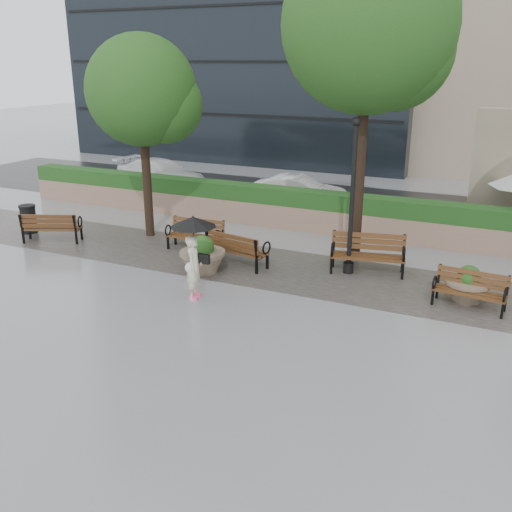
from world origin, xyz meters
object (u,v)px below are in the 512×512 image
at_px(bench_2, 237,256).
at_px(car_left, 161,174).
at_px(bench_3, 367,262).
at_px(planter_left, 203,258).
at_px(planter_right, 468,287).
at_px(bench_1, 196,241).
at_px(bench_4, 469,298).
at_px(pedestrian, 194,249).
at_px(lamppost, 352,207).
at_px(bench_0, 52,233).
at_px(trash_bin, 29,220).
at_px(car_right, 299,192).

bearing_deg(bench_2, car_left, -33.90).
bearing_deg(bench_3, planter_left, -168.69).
bearing_deg(planter_right, bench_1, 175.38).
distance_m(bench_3, bench_4, 3.02).
height_order(bench_1, bench_2, bench_2).
xyz_separation_m(bench_2, car_left, (-7.61, 7.63, 0.36)).
bearing_deg(pedestrian, lamppost, -56.70).
xyz_separation_m(bench_2, pedestrian, (0.10, -2.47, 0.95)).
height_order(bench_0, car_left, car_left).
bearing_deg(bench_4, bench_3, 160.17).
height_order(trash_bin, car_left, car_left).
bearing_deg(bench_1, car_right, 76.69).
bearing_deg(car_right, pedestrian, -178.21).
xyz_separation_m(bench_1, lamppost, (4.79, 0.01, 1.56)).
bearing_deg(bench_1, trash_bin, -177.22).
distance_m(bench_4, trash_bin, 13.94).
bearing_deg(car_left, pedestrian, -134.85).
bearing_deg(car_left, bench_3, -113.37).
height_order(planter_right, lamppost, lamppost).
height_order(bench_3, lamppost, lamppost).
relative_size(car_left, pedestrian, 2.21).
bearing_deg(car_right, bench_1, 167.65).
xyz_separation_m(bench_4, planter_left, (-6.82, -0.50, 0.15)).
bearing_deg(lamppost, bench_2, -166.33).
relative_size(planter_left, pedestrian, 0.61).
xyz_separation_m(bench_2, planter_right, (6.13, 0.09, 0.06)).
xyz_separation_m(planter_right, trash_bin, (-13.86, -0.15, 0.10)).
bearing_deg(car_right, planter_left, 177.77).
relative_size(bench_3, lamppost, 0.50).
bearing_deg(lamppost, trash_bin, -175.77).
relative_size(bench_2, planter_left, 1.54).
xyz_separation_m(bench_0, bench_1, (4.53, 1.22, -0.01)).
xyz_separation_m(bench_0, bench_2, (6.31, 0.50, 0.00)).
relative_size(bench_0, bench_4, 1.14).
relative_size(trash_bin, lamppost, 0.22).
bearing_deg(bench_2, planter_right, -168.02).
height_order(bench_2, trash_bin, bench_2).
distance_m(trash_bin, car_left, 7.70).
height_order(bench_0, bench_1, bench_0).
bearing_deg(car_right, bench_4, -140.23).
xyz_separation_m(planter_right, car_left, (-13.74, 7.55, 0.30)).
distance_m(bench_3, planter_right, 2.79).
distance_m(bench_2, pedestrian, 2.65).
bearing_deg(planter_right, bench_0, -177.32).
bearing_deg(bench_2, bench_1, -11.04).
height_order(bench_0, lamppost, lamppost).
height_order(bench_4, planter_right, planter_right).
xyz_separation_m(bench_3, car_right, (-4.30, 6.11, 0.30)).
height_order(lamppost, car_right, lamppost).
xyz_separation_m(trash_bin, lamppost, (10.74, 0.80, 1.38)).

